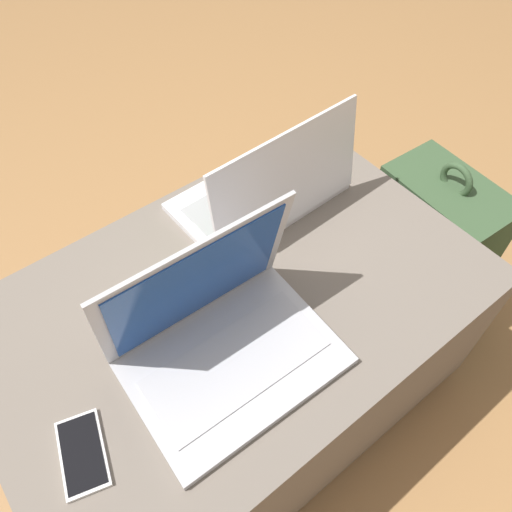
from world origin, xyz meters
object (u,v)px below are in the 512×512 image
at_px(laptop_near, 222,336).
at_px(laptop_far, 267,190).
at_px(cell_phone, 83,453).
at_px(backpack, 430,246).

relative_size(laptop_near, laptop_far, 0.97).
height_order(cell_phone, backpack, backpack).
distance_m(laptop_near, laptop_far, 0.38).
relative_size(laptop_near, cell_phone, 2.57).
height_order(laptop_far, backpack, laptop_far).
height_order(laptop_near, cell_phone, laptop_near).
xyz_separation_m(laptop_far, backpack, (0.42, -0.22, -0.30)).
bearing_deg(backpack, laptop_far, 65.83).
bearing_deg(cell_phone, laptop_far, -140.71).
distance_m(laptop_near, backpack, 0.78).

